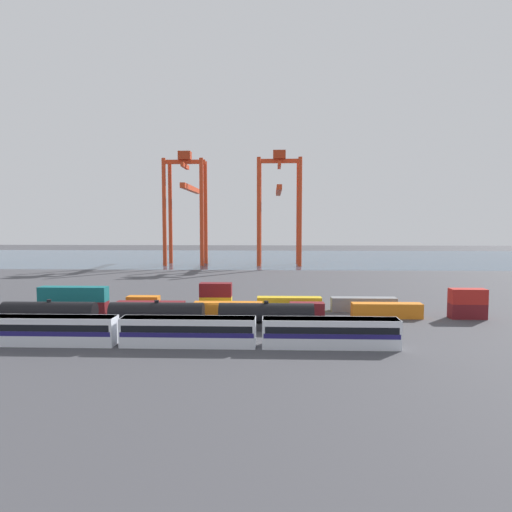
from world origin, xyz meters
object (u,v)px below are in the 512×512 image
(freight_tank_row, at_px, (157,315))
(gantry_crane_west, at_px, (187,197))
(shipping_container_3, at_px, (228,309))
(shipping_container_9, at_px, (143,303))
(gantry_crane_central, at_px, (279,197))
(passenger_train, at_px, (188,330))
(shipping_container_10, at_px, (216,303))

(freight_tank_row, distance_m, gantry_crane_west, 114.39)
(shipping_container_3, bearing_deg, gantry_crane_west, 104.63)
(shipping_container_9, bearing_deg, gantry_crane_central, 74.10)
(freight_tank_row, bearing_deg, shipping_container_3, 42.28)
(shipping_container_3, bearing_deg, passenger_train, -100.36)
(shipping_container_3, distance_m, gantry_crane_central, 105.21)
(freight_tank_row, relative_size, shipping_container_3, 4.05)
(shipping_container_9, bearing_deg, freight_tank_row, -66.66)
(gantry_crane_central, bearing_deg, shipping_container_9, -105.90)
(shipping_container_10, bearing_deg, passenger_train, -91.29)
(passenger_train, relative_size, shipping_container_3, 4.64)
(freight_tank_row, xyz_separation_m, shipping_container_3, (10.31, 9.37, -0.85))
(shipping_container_9, bearing_deg, passenger_train, -61.80)
(freight_tank_row, bearing_deg, gantry_crane_west, 98.29)
(freight_tank_row, bearing_deg, passenger_train, -55.02)
(passenger_train, relative_size, shipping_container_9, 9.30)
(shipping_container_3, distance_m, shipping_container_10, 6.53)
(gantry_crane_west, distance_m, gantry_crane_central, 36.83)
(shipping_container_3, bearing_deg, gantry_crane_central, 84.15)
(shipping_container_10, bearing_deg, shipping_container_9, 180.00)
(passenger_train, distance_m, shipping_container_9, 28.32)
(shipping_container_9, xyz_separation_m, gantry_crane_central, (27.27, 95.74, 25.40))
(shipping_container_3, relative_size, gantry_crane_west, 0.27)
(passenger_train, bearing_deg, freight_tank_row, 124.98)
(shipping_container_9, xyz_separation_m, gantry_crane_west, (-9.55, 95.35, 25.41))
(shipping_container_10, bearing_deg, gantry_crane_central, 82.07)
(shipping_container_9, relative_size, gantry_crane_west, 0.14)
(freight_tank_row, height_order, shipping_container_3, freight_tank_row)
(shipping_container_3, xyz_separation_m, shipping_container_10, (-2.93, 5.83, 0.00))
(shipping_container_10, height_order, gantry_crane_west, gantry_crane_west)
(passenger_train, xyz_separation_m, shipping_container_10, (0.56, 24.95, -0.84))
(passenger_train, height_order, shipping_container_10, passenger_train)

